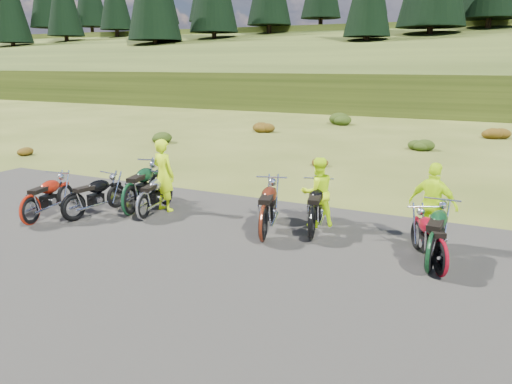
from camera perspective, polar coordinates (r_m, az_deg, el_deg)
The scene contains 22 objects.
ground at distance 10.63m, azimuth -7.43°, elevation -6.16°, with size 300.00×300.00×0.00m, color #3E4918.
gravel_pad at distance 9.16m, azimuth -14.40°, elevation -10.01°, with size 20.00×12.00×0.04m, color black.
hill_slope at distance 58.64m, azimuth 20.82°, elevation 9.98°, with size 300.00×46.00×3.00m, color #293812, non-canonical shape.
hill_plateau at distance 118.45m, azimuth 23.79°, elevation 11.56°, with size 300.00×90.00×9.17m, color #293812.
shrub_0 at distance 22.88m, azimuth -24.68°, elevation 4.41°, with size 0.77×0.77×0.45m, color #63310C.
shrub_1 at distance 24.68m, azimuth -10.81°, elevation 6.31°, with size 1.03×1.03×0.61m, color #22370D.
shrub_2 at distance 27.70m, azimuth 0.69°, elevation 7.61°, with size 1.30×1.30×0.77m, color #63310C.
shrub_3 at distance 31.60m, azimuth 9.68°, elevation 8.41°, with size 1.56×1.56×0.92m, color #22370D.
shrub_4 at distance 18.78m, azimuth 7.06°, elevation 3.68°, with size 0.77×0.77×0.45m, color #63310C.
shrub_5 at distance 23.22m, azimuth 18.23°, elevation 5.33°, with size 1.03×1.03×0.61m, color #22370D.
shrub_6 at distance 28.26m, azimuth 25.65°, elevation 6.32°, with size 1.30×1.30×0.77m, color #63310C.
motorcycle_0 at distance 12.85m, azimuth -20.00°, elevation -3.26°, with size 1.97×0.66×1.03m, color black, non-canonical shape.
motorcycle_1 at distance 12.94m, azimuth -24.23°, elevation -3.55°, with size 2.03×0.68×1.07m, color #981A0B, non-canonical shape.
motorcycle_2 at distance 12.91m, azimuth -14.11°, elevation -2.72°, with size 2.32×0.77×1.22m, color black, non-canonical shape.
motorcycle_3 at distance 12.49m, azimuth -12.67°, elevation -3.22°, with size 1.93×0.64×1.01m, color #9C9CA1, non-canonical shape.
motorcycle_4 at distance 10.74m, azimuth 0.81°, elevation -5.81°, with size 2.24×0.75×1.18m, color #501B0D, non-canonical shape.
motorcycle_5 at distance 10.91m, azimuth 6.34°, elevation -5.57°, with size 2.16×0.72×1.13m, color black, non-canonical shape.
motorcycle_6 at distance 9.66m, azimuth 20.16°, elevation -9.15°, with size 1.94×0.65×1.02m, color maroon, non-canonical shape.
motorcycle_7 at distance 9.75m, azimuth 19.08°, elevation -8.84°, with size 2.16×0.72×1.13m, color #0E3217, non-canonical shape.
person_middle at distance 12.95m, azimuth -10.51°, elevation 1.78°, with size 0.68×0.44×1.86m, color #BFEA0C.
person_right_a at distance 11.60m, azimuth 7.01°, elevation -0.16°, with size 0.79×0.62×1.63m, color #BFEA0C.
person_right_b at distance 10.88m, azimuth 19.56°, elevation -1.54°, with size 1.03×0.43×1.76m, color #BFEA0C.
Camera 1 is at (5.55, -8.26, 3.74)m, focal length 35.00 mm.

